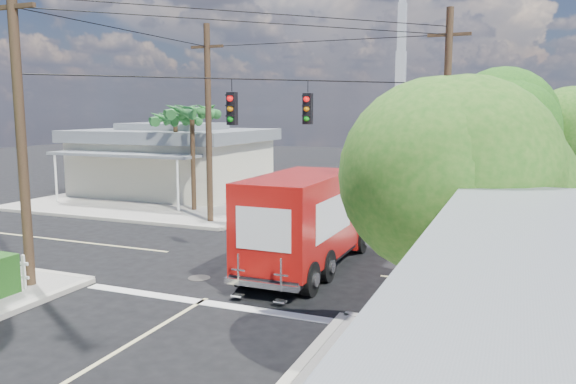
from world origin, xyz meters
The scene contains 13 objects.
ground centered at (0.00, 0.00, 0.00)m, with size 120.00×120.00×0.00m, color black.
sidewalk_nw centered at (-10.88, 10.88, 0.07)m, with size 14.12×14.12×0.14m.
road_markings centered at (0.00, -1.47, 0.01)m, with size 32.00×32.00×0.01m.
building_nw centered at (-12.00, 12.46, 2.22)m, with size 10.80×10.20×4.30m.
radio_tower centered at (0.50, 20.00, 5.64)m, with size 0.80×0.80×17.00m.
tree_ne_front centered at (7.21, 6.76, 4.77)m, with size 4.21×4.14×6.66m.
tree_ne_back centered at (9.81, 8.96, 4.19)m, with size 3.77×3.66×5.82m.
tree_se centered at (7.01, -7.24, 4.04)m, with size 3.67×3.54×5.62m.
palm_nw_front centered at (-7.50, 7.50, 5.04)m, with size 3.01×3.08×5.59m.
palm_nw_back centered at (-9.50, 9.00, 4.67)m, with size 3.01×3.08×5.19m.
utility_poles centered at (-1.58, 1.60, 4.67)m, with size 12.00×10.68×9.00m.
vending_boxes centered at (6.50, 6.20, 0.69)m, with size 1.90×0.50×1.10m.
delivery_truck centered at (1.57, -0.20, 1.62)m, with size 2.44×7.42×3.19m.
Camera 1 is at (7.82, -17.03, 5.18)m, focal length 35.00 mm.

